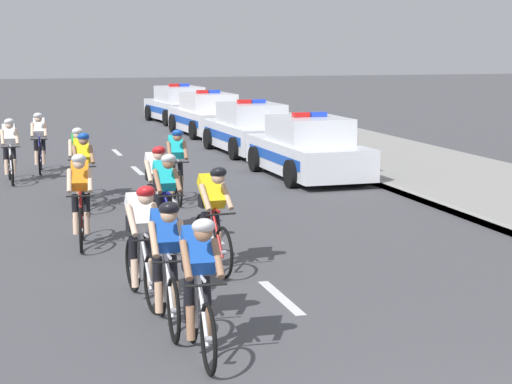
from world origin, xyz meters
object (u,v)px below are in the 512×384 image
(cyclist_third, at_px, (142,241))
(police_car_furthest, at_px, (179,106))
(cyclist_sixth, at_px, (156,187))
(cyclist_eighth, at_px, (83,169))
(cyclist_seventh, at_px, (80,198))
(police_car_third, at_px, (208,116))
(cyclist_fifth, at_px, (165,198))
(cyclist_twelfth, at_px, (39,141))
(cyclist_tenth, at_px, (177,165))
(police_car_nearest, at_px, (308,150))
(cyclist_fourth, at_px, (213,216))
(cyclist_lead, at_px, (199,284))
(cyclist_eleventh, at_px, (10,149))
(police_car_second, at_px, (250,130))
(cyclist_ninth, at_px, (79,162))
(cyclist_second, at_px, (166,262))

(cyclist_third, height_order, police_car_furthest, police_car_furthest)
(cyclist_sixth, height_order, cyclist_eighth, same)
(cyclist_seventh, height_order, police_car_third, police_car_third)
(cyclist_seventh, bearing_deg, cyclist_third, -82.51)
(cyclist_fifth, xyz_separation_m, cyclist_twelfth, (-1.52, 9.06, 0.00))
(cyclist_tenth, height_order, police_car_nearest, police_car_nearest)
(cyclist_fourth, distance_m, police_car_furthest, 24.24)
(cyclist_lead, xyz_separation_m, police_car_third, (5.26, 22.15, -0.11))
(cyclist_eleventh, relative_size, police_car_furthest, 0.38)
(cyclist_third, height_order, cyclist_fourth, same)
(police_car_nearest, xyz_separation_m, police_car_second, (0.00, 5.08, 0.00))
(cyclist_sixth, relative_size, cyclist_twelfth, 1.00)
(cyclist_third, distance_m, cyclist_fifth, 3.11)
(cyclist_ninth, bearing_deg, cyclist_twelfth, 97.90)
(cyclist_eleventh, relative_size, cyclist_twelfth, 1.00)
(cyclist_second, bearing_deg, cyclist_eighth, 91.41)
(cyclist_ninth, bearing_deg, cyclist_fifth, -79.06)
(cyclist_sixth, bearing_deg, cyclist_fifth, -92.46)
(cyclist_third, distance_m, cyclist_fourth, 1.81)
(cyclist_tenth, distance_m, police_car_nearest, 4.48)
(cyclist_tenth, bearing_deg, police_car_second, 63.94)
(police_car_third, bearing_deg, police_car_furthest, 89.99)
(cyclist_seventh, bearing_deg, cyclist_fourth, -50.81)
(cyclist_eleventh, xyz_separation_m, police_car_nearest, (6.92, -1.14, -0.11))
(cyclist_tenth, bearing_deg, cyclist_lead, -99.74)
(cyclist_fourth, height_order, cyclist_twelfth, same)
(cyclist_fifth, bearing_deg, cyclist_ninth, 100.94)
(cyclist_eleventh, relative_size, police_car_nearest, 0.39)
(cyclist_ninth, bearing_deg, cyclist_sixth, -75.27)
(cyclist_lead, distance_m, cyclist_third, 2.19)
(cyclist_third, xyz_separation_m, police_car_third, (5.50, 19.97, -0.11))
(cyclist_second, xyz_separation_m, cyclist_eighth, (-0.19, 7.86, 0.00))
(cyclist_seventh, height_order, cyclist_eighth, same)
(cyclist_lead, xyz_separation_m, cyclist_sixth, (0.65, 6.26, 0.00))
(cyclist_fourth, height_order, cyclist_sixth, same)
(cyclist_eleventh, bearing_deg, cyclist_fourth, -73.96)
(cyclist_ninth, relative_size, police_car_furthest, 0.38)
(cyclist_third, distance_m, police_car_third, 20.72)
(cyclist_seventh, distance_m, cyclist_eighth, 3.35)
(cyclist_lead, relative_size, police_car_furthest, 0.38)
(cyclist_eighth, xyz_separation_m, police_car_nearest, (5.60, 2.65, -0.11))
(cyclist_ninth, bearing_deg, cyclist_fourth, -78.60)
(cyclist_sixth, bearing_deg, cyclist_ninth, 104.73)
(cyclist_second, relative_size, police_car_second, 0.39)
(cyclist_second, relative_size, cyclist_sixth, 1.00)
(cyclist_lead, height_order, police_car_third, police_car_third)
(cyclist_fifth, relative_size, police_car_nearest, 0.39)
(cyclist_sixth, height_order, police_car_nearest, police_car_nearest)
(cyclist_fifth, height_order, police_car_second, police_car_second)
(cyclist_seventh, bearing_deg, police_car_furthest, 74.74)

